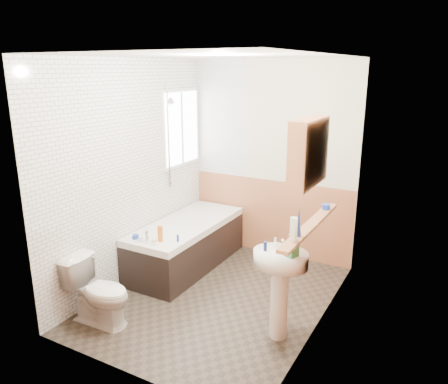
{
  "coord_description": "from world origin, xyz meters",
  "views": [
    {
      "loc": [
        2.1,
        -3.66,
        2.4
      ],
      "look_at": [
        0.0,
        0.15,
        1.15
      ],
      "focal_mm": 35.0,
      "sensor_mm": 36.0,
      "label": 1
    }
  ],
  "objects_px": {
    "toilet": "(99,292)",
    "medicine_cabinet": "(308,152)",
    "sink": "(280,277)",
    "pine_shelf": "(311,225)",
    "bathtub": "(187,243)"
  },
  "relations": [
    {
      "from": "toilet",
      "to": "sink",
      "type": "distance_m",
      "value": 1.74
    },
    {
      "from": "medicine_cabinet",
      "to": "toilet",
      "type": "bearing_deg",
      "value": -158.64
    },
    {
      "from": "sink",
      "to": "pine_shelf",
      "type": "relative_size",
      "value": 0.72
    },
    {
      "from": "toilet",
      "to": "medicine_cabinet",
      "type": "xyz_separation_m",
      "value": [
        1.77,
        0.69,
        1.41
      ]
    },
    {
      "from": "sink",
      "to": "medicine_cabinet",
      "type": "relative_size",
      "value": 1.57
    },
    {
      "from": "bathtub",
      "to": "sink",
      "type": "relative_size",
      "value": 1.77
    },
    {
      "from": "toilet",
      "to": "medicine_cabinet",
      "type": "height_order",
      "value": "medicine_cabinet"
    },
    {
      "from": "toilet",
      "to": "sink",
      "type": "bearing_deg",
      "value": -71.21
    },
    {
      "from": "pine_shelf",
      "to": "bathtub",
      "type": "bearing_deg",
      "value": 158.82
    },
    {
      "from": "toilet",
      "to": "pine_shelf",
      "type": "distance_m",
      "value": 2.1
    },
    {
      "from": "pine_shelf",
      "to": "toilet",
      "type": "bearing_deg",
      "value": -156.58
    },
    {
      "from": "pine_shelf",
      "to": "medicine_cabinet",
      "type": "bearing_deg",
      "value": -107.85
    },
    {
      "from": "bathtub",
      "to": "toilet",
      "type": "bearing_deg",
      "value": -91.17
    },
    {
      "from": "bathtub",
      "to": "sink",
      "type": "xyz_separation_m",
      "value": [
        1.57,
        -0.85,
        0.31
      ]
    },
    {
      "from": "bathtub",
      "to": "toilet",
      "type": "relative_size",
      "value": 2.56
    }
  ]
}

